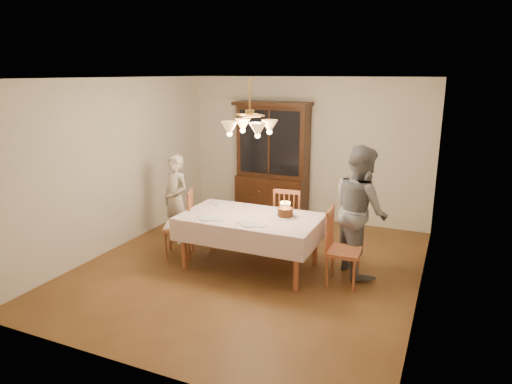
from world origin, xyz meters
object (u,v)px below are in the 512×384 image
at_px(dining_table, 250,221).
at_px(birthday_cake, 285,213).
at_px(elderly_woman, 176,199).
at_px(chair_far_side, 289,222).
at_px(china_hutch, 273,163).

xyz_separation_m(dining_table, birthday_cake, (0.46, 0.15, 0.13)).
bearing_deg(dining_table, elderly_woman, 163.20).
relative_size(dining_table, chair_far_side, 1.90).
distance_m(chair_far_side, elderly_woman, 1.83).
relative_size(chair_far_side, elderly_woman, 0.70).
bearing_deg(chair_far_side, china_hutch, 120.75).
bearing_deg(birthday_cake, china_hutch, 116.04).
bearing_deg(chair_far_side, dining_table, -107.28).
xyz_separation_m(chair_far_side, elderly_woman, (-1.77, -0.40, 0.27)).
bearing_deg(china_hutch, dining_table, -75.77).
relative_size(china_hutch, chair_far_side, 2.16).
height_order(dining_table, birthday_cake, birthday_cake).
relative_size(elderly_woman, birthday_cake, 4.74).
distance_m(china_hutch, chair_far_side, 1.74).
bearing_deg(birthday_cake, dining_table, -162.25).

